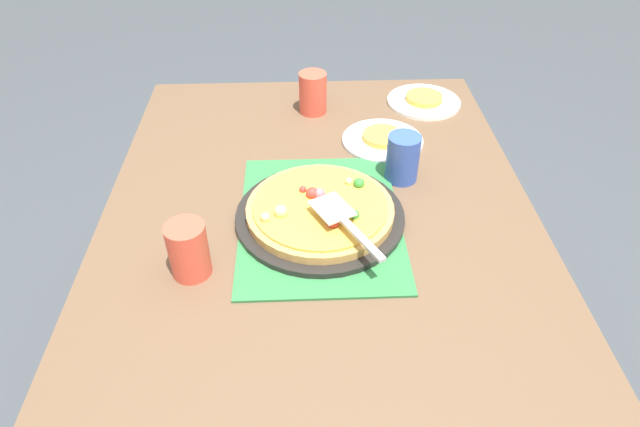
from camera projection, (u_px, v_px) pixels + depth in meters
name	position (u px, v px, depth m)	size (l,w,h in m)	color
ground_plane	(320.00, 403.00, 1.72)	(8.00, 8.00, 0.00)	#3D4247
dining_table	(320.00, 255.00, 1.32)	(1.40, 1.00, 0.75)	brown
placemat	(320.00, 219.00, 1.25)	(0.48, 0.36, 0.01)	#2D753D
pizza_pan	(320.00, 216.00, 1.24)	(0.38, 0.38, 0.01)	black
pizza	(320.00, 209.00, 1.23)	(0.33, 0.33, 0.05)	tan
plate_near_left	(424.00, 102.00, 1.67)	(0.22, 0.22, 0.01)	white
plate_far_right	(383.00, 141.00, 1.50)	(0.22, 0.22, 0.01)	white
served_slice_left	(424.00, 98.00, 1.66)	(0.11, 0.11, 0.02)	gold
served_slice_right	(383.00, 136.00, 1.49)	(0.11, 0.11, 0.02)	gold
cup_near	(403.00, 158.00, 1.34)	(0.08, 0.08, 0.12)	#3351AD
cup_far	(188.00, 250.00, 1.08)	(0.08, 0.08, 0.12)	#E04C38
cup_corner	(314.00, 93.00, 1.60)	(0.08, 0.08, 0.12)	#E04C38
pizza_server	(344.00, 221.00, 1.14)	(0.22, 0.15, 0.01)	silver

